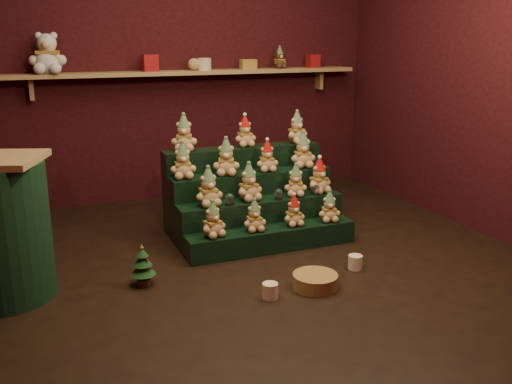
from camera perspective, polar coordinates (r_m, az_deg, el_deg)
name	(u,v)px	position (r m, az deg, el deg)	size (l,w,h in m)	color
ground	(262,259)	(4.41, 0.61, -6.72)	(4.00, 4.00, 0.00)	black
back_wall	(185,61)	(6.03, -7.10, 12.83)	(4.00, 0.10, 2.80)	black
front_wall	(470,106)	(2.35, 20.64, 8.02)	(4.00, 0.10, 2.80)	black
right_wall	(489,68)	(5.24, 22.26, 11.45)	(0.10, 4.00, 2.80)	black
back_shelf	(190,73)	(5.87, -6.60, 11.74)	(3.60, 0.26, 0.24)	#A28851
riser_tier_front	(272,239)	(4.57, 1.59, -4.70)	(1.40, 0.22, 0.18)	black
riser_tier_midfront	(261,220)	(4.73, 0.52, -2.83)	(1.40, 0.22, 0.36)	black
riser_tier_midback	(251,203)	(4.90, -0.47, -1.08)	(1.40, 0.22, 0.54)	black
riser_tier_back	(242,187)	(5.07, -1.39, 0.55)	(1.40, 0.22, 0.72)	black
teddy_0	(213,219)	(4.32, -4.35, -2.71)	(0.20, 0.18, 0.28)	tan
teddy_1	(254,215)	(4.44, -0.16, -2.35)	(0.18, 0.16, 0.25)	tan
teddy_2	(294,211)	(4.57, 3.80, -1.86)	(0.18, 0.16, 0.25)	tan
teddy_3	(329,206)	(4.71, 7.34, -1.43)	(0.18, 0.16, 0.25)	tan
teddy_4	(208,187)	(4.48, -4.79, 0.54)	(0.22, 0.20, 0.31)	tan
teddy_5	(249,182)	(4.62, -0.71, 1.01)	(0.22, 0.20, 0.31)	tan
teddy_6	(296,180)	(4.76, 3.98, 1.19)	(0.19, 0.17, 0.27)	tan
teddy_7	(319,176)	(4.87, 6.33, 1.63)	(0.21, 0.19, 0.30)	tan
teddy_8	(183,160)	(4.63, -7.34, 3.15)	(0.21, 0.19, 0.29)	tan
teddy_9	(226,157)	(4.71, -3.00, 3.54)	(0.22, 0.20, 0.31)	tan
teddy_10	(267,156)	(4.84, 1.11, 3.61)	(0.19, 0.17, 0.26)	tan
teddy_11	(303,150)	(5.00, 4.70, 4.21)	(0.22, 0.20, 0.31)	tan
teddy_12	(184,133)	(4.83, -7.22, 5.89)	(0.22, 0.20, 0.30)	tan
teddy_13	(245,131)	(4.99, -1.12, 6.10)	(0.19, 0.17, 0.27)	tan
teddy_14	(297,127)	(5.17, 4.10, 6.48)	(0.20, 0.18, 0.28)	tan
snow_globe_a	(230,199)	(4.51, -2.66, -0.74)	(0.07, 0.07, 0.10)	black
snow_globe_b	(279,194)	(4.66, 2.27, -0.23)	(0.07, 0.07, 0.09)	black
snow_globe_c	(316,190)	(4.81, 6.04, 0.21)	(0.07, 0.07, 0.09)	black
mini_christmas_tree	(143,265)	(4.00, -11.27, -7.19)	(0.18, 0.18, 0.30)	#453218
mug_left	(270,291)	(3.77, 1.42, -9.85)	(0.10, 0.10, 0.10)	beige
mug_right	(355,262)	(4.28, 9.89, -6.93)	(0.10, 0.10, 0.10)	beige
wicker_basket	(315,281)	(3.94, 5.94, -8.84)	(0.31, 0.31, 0.10)	olive
white_bear	(47,48)	(5.61, -20.16, 13.39)	(0.33, 0.30, 0.46)	white
brown_bear	(280,58)	(6.16, 2.38, 13.27)	(0.16, 0.14, 0.22)	#4A2C18
gift_tin_red_a	(150,63)	(5.74, -10.54, 12.56)	(0.14, 0.14, 0.16)	#A7191A
gift_tin_cream	(204,64)	(5.88, -5.20, 12.62)	(0.14, 0.14, 0.12)	beige
gift_tin_red_b	(313,61)	(6.35, 5.72, 12.90)	(0.12, 0.12, 0.14)	#A7191A
shelf_plush_ball	(194,64)	(5.85, -6.22, 12.58)	(0.12, 0.12, 0.12)	tan
scarf_gift_box	(248,64)	(6.04, -0.78, 12.66)	(0.16, 0.10, 0.10)	orange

